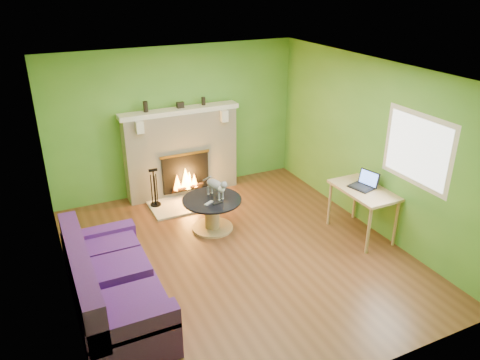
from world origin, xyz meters
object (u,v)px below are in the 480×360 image
object	(u,v)px
coffee_table	(212,212)
cat	(215,187)
sofa	(110,288)
desk	(364,195)

from	to	relation	value
coffee_table	cat	bearing A→B (deg)	32.01
sofa	desk	bearing A→B (deg)	3.03
desk	cat	xyz separation A→B (m)	(-1.90, 1.18, 0.01)
coffee_table	desk	xyz separation A→B (m)	(1.98, -1.13, 0.38)
coffee_table	cat	size ratio (longest dim) A/B	1.69
sofa	desk	xyz separation A→B (m)	(3.81, 0.20, 0.32)
coffee_table	desk	bearing A→B (deg)	-29.71
sofa	coffee_table	xyz separation A→B (m)	(1.83, 1.33, -0.06)
coffee_table	desk	distance (m)	2.31
sofa	cat	size ratio (longest dim) A/B	3.81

